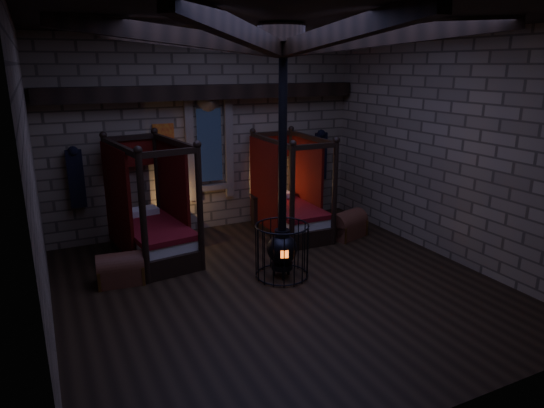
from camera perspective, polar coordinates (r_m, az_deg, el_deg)
name	(u,v)px	position (r m, az deg, el deg)	size (l,w,h in m)	color
room	(278,55)	(7.55, 0.75, 17.11)	(7.02, 7.02, 4.29)	black
bed_left	(152,229)	(9.63, -13.93, -2.87)	(1.41, 2.29, 2.26)	black
bed_right	(289,209)	(10.71, 2.07, -0.63)	(1.11, 2.06, 2.14)	black
trunk_left	(121,270)	(8.71, -17.39, -7.39)	(0.81, 0.57, 0.56)	#5A2E1C
trunk_right	(347,225)	(10.61, 8.85, -2.49)	(0.93, 0.74, 0.60)	#5A2E1C
nightstand_left	(178,223)	(10.63, -11.01, -2.16)	(0.49, 0.48, 0.79)	black
nightstand_right	(261,210)	(11.19, -1.28, -0.72)	(0.54, 0.52, 0.79)	black
stove	(282,245)	(8.44, 1.19, -4.83)	(0.94, 0.94, 4.05)	black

